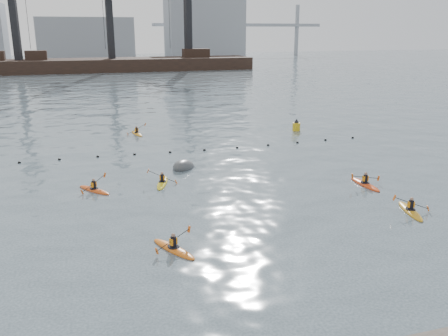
{
  "coord_description": "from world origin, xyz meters",
  "views": [
    {
      "loc": [
        -9.17,
        -16.45,
        10.09
      ],
      "look_at": [
        -1.8,
        7.41,
        2.8
      ],
      "focal_mm": 38.0,
      "sensor_mm": 36.0,
      "label": 1
    }
  ],
  "objects_px": {
    "kayaker_5": "(137,133)",
    "mooring_buoy": "(184,168)",
    "kayaker_2": "(94,189)",
    "nav_buoy": "(296,127)",
    "kayaker_0": "(174,248)",
    "kayaker_4": "(365,184)",
    "kayaker_3": "(162,182)",
    "kayaker_1": "(410,210)"
  },
  "relations": [
    {
      "from": "kayaker_5",
      "to": "mooring_buoy",
      "type": "distance_m",
      "value": 13.4
    },
    {
      "from": "kayaker_2",
      "to": "kayaker_5",
      "type": "height_order",
      "value": "kayaker_5"
    },
    {
      "from": "kayaker_2",
      "to": "mooring_buoy",
      "type": "distance_m",
      "value": 7.66
    },
    {
      "from": "nav_buoy",
      "to": "kayaker_0",
      "type": "bearing_deg",
      "value": -126.78
    },
    {
      "from": "kayaker_4",
      "to": "kayaker_5",
      "type": "bearing_deg",
      "value": -59.75
    },
    {
      "from": "kayaker_2",
      "to": "kayaker_3",
      "type": "bearing_deg",
      "value": -34.11
    },
    {
      "from": "kayaker_4",
      "to": "kayaker_2",
      "type": "bearing_deg",
      "value": -14.32
    },
    {
      "from": "kayaker_0",
      "to": "kayaker_1",
      "type": "distance_m",
      "value": 14.05
    },
    {
      "from": "mooring_buoy",
      "to": "kayaker_5",
      "type": "bearing_deg",
      "value": 98.2
    },
    {
      "from": "kayaker_1",
      "to": "kayaker_4",
      "type": "bearing_deg",
      "value": 102.3
    },
    {
      "from": "kayaker_0",
      "to": "nav_buoy",
      "type": "xyz_separation_m",
      "value": [
        17.7,
        23.67,
        0.34
      ]
    },
    {
      "from": "kayaker_4",
      "to": "kayaker_5",
      "type": "relative_size",
      "value": 1.08
    },
    {
      "from": "kayaker_5",
      "to": "nav_buoy",
      "type": "bearing_deg",
      "value": -22.05
    },
    {
      "from": "kayaker_5",
      "to": "mooring_buoy",
      "type": "bearing_deg",
      "value": -92.49
    },
    {
      "from": "kayaker_2",
      "to": "kayaker_3",
      "type": "xyz_separation_m",
      "value": [
        4.52,
        0.15,
        0.0
      ]
    },
    {
      "from": "kayaker_4",
      "to": "mooring_buoy",
      "type": "relative_size",
      "value": 1.32
    },
    {
      "from": "kayaker_4",
      "to": "nav_buoy",
      "type": "distance_m",
      "value": 18.11
    },
    {
      "from": "kayaker_3",
      "to": "kayaker_0",
      "type": "bearing_deg",
      "value": -78.77
    },
    {
      "from": "kayaker_4",
      "to": "mooring_buoy",
      "type": "bearing_deg",
      "value": -36.6
    },
    {
      "from": "kayaker_1",
      "to": "kayaker_5",
      "type": "height_order",
      "value": "kayaker_1"
    },
    {
      "from": "kayaker_4",
      "to": "kayaker_5",
      "type": "xyz_separation_m",
      "value": [
        -12.71,
        21.03,
        -0.01
      ]
    },
    {
      "from": "kayaker_0",
      "to": "kayaker_3",
      "type": "bearing_deg",
      "value": 56.22
    },
    {
      "from": "kayaker_0",
      "to": "nav_buoy",
      "type": "bearing_deg",
      "value": 26.5
    },
    {
      "from": "kayaker_4",
      "to": "kayaker_5",
      "type": "distance_m",
      "value": 24.57
    },
    {
      "from": "kayaker_4",
      "to": "mooring_buoy",
      "type": "xyz_separation_m",
      "value": [
        -10.8,
        7.76,
        -0.1
      ]
    },
    {
      "from": "kayaker_3",
      "to": "mooring_buoy",
      "type": "bearing_deg",
      "value": 74.88
    },
    {
      "from": "kayaker_5",
      "to": "kayaker_3",
      "type": "bearing_deg",
      "value": -101.87
    },
    {
      "from": "kayaker_1",
      "to": "nav_buoy",
      "type": "height_order",
      "value": "nav_buoy"
    },
    {
      "from": "kayaker_0",
      "to": "mooring_buoy",
      "type": "height_order",
      "value": "kayaker_0"
    },
    {
      "from": "kayaker_2",
      "to": "nav_buoy",
      "type": "distance_m",
      "value": 24.98
    },
    {
      "from": "nav_buoy",
      "to": "kayaker_1",
      "type": "bearing_deg",
      "value": -99.13
    },
    {
      "from": "kayaker_1",
      "to": "kayaker_5",
      "type": "distance_m",
      "value": 28.9
    },
    {
      "from": "kayaker_1",
      "to": "nav_buoy",
      "type": "relative_size",
      "value": 2.25
    },
    {
      "from": "kayaker_5",
      "to": "mooring_buoy",
      "type": "height_order",
      "value": "kayaker_5"
    },
    {
      "from": "kayaker_3",
      "to": "mooring_buoy",
      "type": "relative_size",
      "value": 1.22
    },
    {
      "from": "kayaker_2",
      "to": "mooring_buoy",
      "type": "height_order",
      "value": "kayaker_2"
    },
    {
      "from": "kayaker_3",
      "to": "kayaker_4",
      "type": "bearing_deg",
      "value": -0.1
    },
    {
      "from": "kayaker_1",
      "to": "kayaker_5",
      "type": "bearing_deg",
      "value": 131.11
    },
    {
      "from": "kayaker_1",
      "to": "kayaker_3",
      "type": "xyz_separation_m",
      "value": [
        -12.76,
        9.41,
        -0.01
      ]
    },
    {
      "from": "kayaker_3",
      "to": "nav_buoy",
      "type": "bearing_deg",
      "value": 57.59
    },
    {
      "from": "kayaker_3",
      "to": "mooring_buoy",
      "type": "distance_m",
      "value": 4.1
    },
    {
      "from": "kayaker_1",
      "to": "kayaker_5",
      "type": "relative_size",
      "value": 1.08
    }
  ]
}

